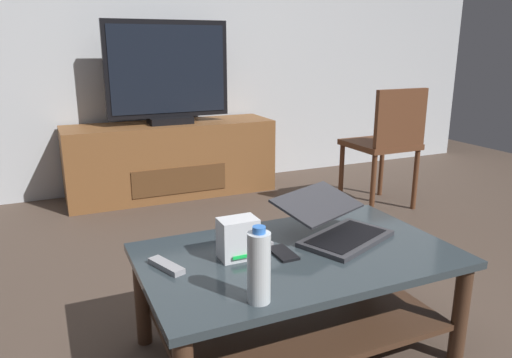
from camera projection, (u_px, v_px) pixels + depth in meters
The scene contains 12 objects.
ground_plane at pixel (316, 345), 1.94m from camera, with size 7.68×7.68×0.00m, color #4C3D33.
back_wall at pixel (154, 14), 3.81m from camera, with size 6.40×0.12×2.80m, color silver.
coffee_table at pixel (297, 283), 1.83m from camera, with size 1.16×0.70×0.42m.
media_cabinet at pixel (171, 159), 3.83m from camera, with size 1.61×0.47×0.58m.
television at pixel (168, 75), 3.64m from camera, with size 0.94×0.20×0.77m.
dining_chair at pixel (387, 140), 3.44m from camera, with size 0.45×0.45×0.88m.
laptop at pixel (335, 224), 1.92m from camera, with size 0.48×0.47×0.16m.
router_box at pixel (238, 238), 1.73m from camera, with size 0.14×0.10×0.15m.
water_bottle_near at pixel (259, 267), 1.42m from camera, with size 0.07×0.07×0.24m.
cell_phone at pixel (283, 253), 1.78m from camera, with size 0.07×0.14×0.01m, color black.
tv_remote at pixel (166, 266), 1.66m from camera, with size 0.04×0.16×0.02m, color #99999E.
soundbar_remote at pixel (257, 239), 1.89m from camera, with size 0.04×0.16×0.02m, color #99999E.
Camera 1 is at (-0.91, -1.44, 1.16)m, focal length 33.90 mm.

